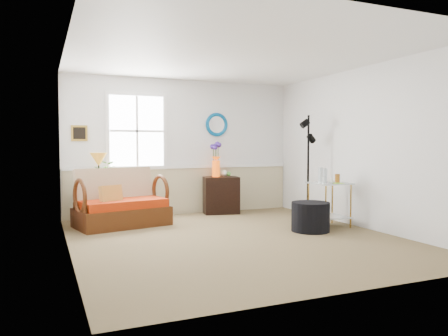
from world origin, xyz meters
name	(u,v)px	position (x,y,z in m)	size (l,w,h in m)	color
floor	(236,238)	(0.00, 0.00, 0.00)	(4.50, 5.00, 0.01)	brown
ceiling	(236,55)	(0.00, 0.00, 2.60)	(4.50, 5.00, 0.01)	white
walls	(236,148)	(0.00, 0.00, 1.30)	(4.51, 5.01, 2.60)	silver
wainscot	(183,191)	(0.00, 2.48, 0.45)	(4.46, 0.02, 0.90)	tan
chair_rail	(183,167)	(0.00, 2.47, 0.92)	(4.46, 0.04, 0.06)	white
window	(137,131)	(-0.90, 2.47, 1.60)	(1.14, 0.06, 1.44)	white
picture	(79,133)	(-1.92, 2.48, 1.55)	(0.28, 0.03, 0.28)	#BA9031
mirror	(217,125)	(0.70, 2.48, 1.75)	(0.47, 0.47, 0.07)	#0073AD
loveseat	(122,197)	(-1.33, 1.62, 0.48)	(1.46, 0.82, 0.95)	#4C2A0F
throw_pillow	(111,197)	(-1.52, 1.49, 0.50)	(0.38, 0.10, 0.38)	#C25D13
lamp_stand	(97,204)	(-1.68, 2.09, 0.33)	(0.38, 0.38, 0.67)	black
table_lamp	(99,169)	(-1.64, 2.06, 0.94)	(0.30, 0.30, 0.54)	#AF731E
potted_plant	(106,175)	(-1.53, 2.06, 0.82)	(0.36, 0.40, 0.31)	#458531
cabinet	(221,195)	(0.69, 2.23, 0.36)	(0.67, 0.43, 0.72)	black
flower_vase	(216,160)	(0.60, 2.26, 1.05)	(0.19, 0.19, 0.66)	#DA4909
side_table	(329,204)	(1.80, 0.25, 0.36)	(0.57, 0.57, 0.73)	olive
tabletop_items	(330,175)	(1.79, 0.23, 0.85)	(0.41, 0.41, 0.25)	silver
floor_lamp	(308,167)	(1.88, 1.00, 0.94)	(0.27, 0.27, 1.88)	black
ottoman	(311,217)	(1.29, 0.03, 0.23)	(0.59, 0.59, 0.45)	black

